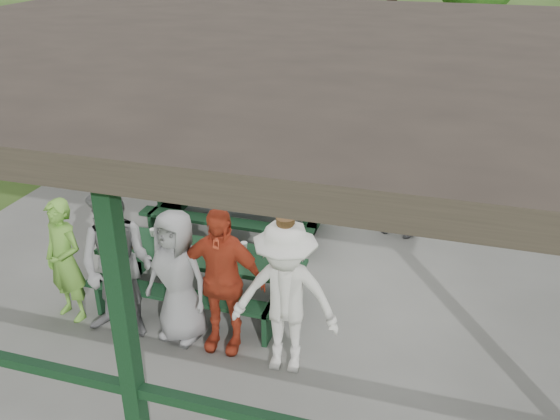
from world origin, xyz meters
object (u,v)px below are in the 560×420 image
(picnic_table_far, at_px, (237,204))
(spectator_blue, at_px, (229,144))
(picnic_table_near, at_px, (199,269))
(farm_trailer, at_px, (232,91))
(spectator_grey, at_px, (396,183))
(pickup_truck, at_px, (389,81))
(contestant_grey_mid, at_px, (178,277))
(contestant_red, at_px, (220,280))
(contestant_green, at_px, (65,261))
(spectator_lblue, at_px, (266,167))
(contestant_white_fedora, at_px, (285,298))
(contestant_grey_left, at_px, (117,265))

(picnic_table_far, xyz_separation_m, spectator_blue, (-0.68, 1.44, 0.45))
(picnic_table_near, xyz_separation_m, picnic_table_far, (-0.23, 2.00, 0.01))
(spectator_blue, height_order, farm_trailer, spectator_blue)
(spectator_grey, xyz_separation_m, pickup_truck, (-1.10, 7.79, -0.26))
(spectator_blue, relative_size, pickup_truck, 0.39)
(contestant_grey_mid, xyz_separation_m, pickup_truck, (0.99, 11.28, -0.26))
(contestant_red, distance_m, pickup_truck, 11.31)
(picnic_table_near, distance_m, spectator_blue, 3.59)
(contestant_red, bearing_deg, farm_trailer, 108.32)
(contestant_green, relative_size, spectator_lblue, 1.05)
(spectator_grey, bearing_deg, contestant_red, 78.30)
(contestant_red, relative_size, spectator_blue, 0.97)
(spectator_blue, xyz_separation_m, pickup_truck, (1.98, 7.09, -0.36))
(contestant_green, bearing_deg, contestant_white_fedora, 12.94)
(spectator_lblue, bearing_deg, contestant_white_fedora, 120.15)
(spectator_grey, height_order, pickup_truck, spectator_grey)
(pickup_truck, bearing_deg, contestant_red, 177.84)
(picnic_table_near, height_order, picnic_table_far, same)
(contestant_white_fedora, xyz_separation_m, pickup_truck, (-0.35, 11.46, -0.34))
(contestant_grey_mid, bearing_deg, picnic_table_far, 107.61)
(contestant_grey_mid, relative_size, contestant_red, 0.92)
(picnic_table_far, xyz_separation_m, contestant_white_fedora, (1.65, -2.93, 0.43))
(spectator_blue, bearing_deg, contestant_white_fedora, 139.66)
(spectator_lblue, height_order, farm_trailer, spectator_lblue)
(contestant_white_fedora, distance_m, spectator_blue, 4.95)
(contestant_green, bearing_deg, farm_trailer, 114.08)
(picnic_table_far, distance_m, contestant_grey_mid, 2.79)
(contestant_red, relative_size, spectator_lblue, 1.18)
(contestant_green, relative_size, contestant_grey_left, 0.85)
(contestant_grey_left, xyz_separation_m, contestant_white_fedora, (2.04, -0.04, -0.03))
(contestant_grey_mid, height_order, contestant_white_fedora, contestant_white_fedora)
(spectator_grey, xyz_separation_m, farm_trailer, (-4.90, 5.60, -0.28))
(picnic_table_near, xyz_separation_m, spectator_grey, (2.17, 2.73, 0.36))
(contestant_grey_left, xyz_separation_m, contestant_red, (1.23, 0.12, -0.05))
(contestant_red, bearing_deg, contestant_grey_mid, 176.21)
(picnic_table_far, bearing_deg, contestant_green, -113.23)
(picnic_table_far, relative_size, contestant_red, 1.54)
(picnic_table_near, distance_m, farm_trailer, 8.76)
(spectator_lblue, xyz_separation_m, spectator_blue, (-0.85, 0.49, 0.16))
(contestant_green, height_order, contestant_grey_left, contestant_grey_left)
(contestant_green, xyz_separation_m, contestant_grey_left, (0.81, -0.11, 0.14))
(spectator_grey, relative_size, farm_trailer, 0.44)
(picnic_table_near, height_order, spectator_blue, spectator_blue)
(contestant_red, distance_m, contestant_white_fedora, 0.82)
(contestant_white_fedora, distance_m, farm_trailer, 10.15)
(farm_trailer, bearing_deg, spectator_blue, -66.25)
(contestant_grey_mid, distance_m, spectator_grey, 4.07)
(contestant_grey_mid, xyz_separation_m, spectator_blue, (-0.99, 4.19, 0.10))
(picnic_table_near, distance_m, contestant_grey_left, 1.18)
(picnic_table_near, height_order, spectator_grey, spectator_grey)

